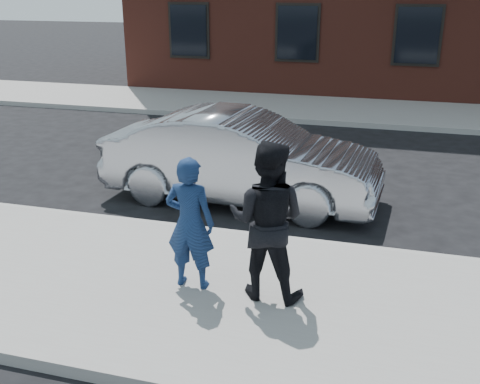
% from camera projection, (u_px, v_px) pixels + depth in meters
% --- Properties ---
extents(ground, '(100.00, 100.00, 0.00)m').
position_uv_depth(ground, '(406.00, 319.00, 6.57)').
color(ground, black).
rests_on(ground, ground).
extents(near_sidewalk, '(50.00, 3.50, 0.15)m').
position_uv_depth(near_sidewalk, '(406.00, 325.00, 6.32)').
color(near_sidewalk, gray).
rests_on(near_sidewalk, ground).
extents(near_curb, '(50.00, 0.10, 0.15)m').
position_uv_depth(near_curb, '(407.00, 256.00, 7.95)').
color(near_curb, '#999691').
rests_on(near_curb, ground).
extents(far_sidewalk, '(50.00, 3.50, 0.15)m').
position_uv_depth(far_sidewalk, '(407.00, 114.00, 16.71)').
color(far_sidewalk, gray).
rests_on(far_sidewalk, ground).
extents(far_curb, '(50.00, 0.10, 0.15)m').
position_uv_depth(far_curb, '(407.00, 128.00, 15.08)').
color(far_curb, '#999691').
rests_on(far_curb, ground).
extents(silver_sedan, '(4.97, 1.98, 1.61)m').
position_uv_depth(silver_sedan, '(241.00, 158.00, 9.92)').
color(silver_sedan, '#999BA3').
rests_on(silver_sedan, ground).
extents(man_hoodie, '(0.61, 0.48, 1.67)m').
position_uv_depth(man_hoodie, '(190.00, 223.00, 6.75)').
color(man_hoodie, navy).
rests_on(man_hoodie, near_sidewalk).
extents(man_peacoat, '(0.96, 0.76, 1.92)m').
position_uv_depth(man_peacoat, '(267.00, 221.00, 6.50)').
color(man_peacoat, black).
rests_on(man_peacoat, near_sidewalk).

